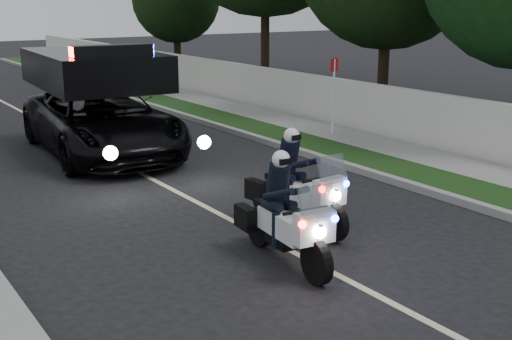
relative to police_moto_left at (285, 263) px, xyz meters
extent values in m
cube|color=gray|center=(4.45, 6.43, 0.07)|extent=(0.20, 60.00, 0.15)
cube|color=#193814|center=(5.15, 6.43, 0.08)|extent=(1.20, 60.00, 0.16)
cube|color=gray|center=(6.45, 6.43, 0.08)|extent=(1.40, 60.00, 0.16)
cube|color=beige|center=(7.45, 6.43, 0.75)|extent=(0.22, 60.00, 1.50)
cube|color=#BFB78C|center=(0.35, 6.43, 0.00)|extent=(0.12, 50.00, 0.01)
imported|color=black|center=(0.35, 8.20, 0.00)|extent=(3.25, 6.30, 2.97)
camera|label=1|loc=(-5.40, -7.34, 3.80)|focal=46.30mm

